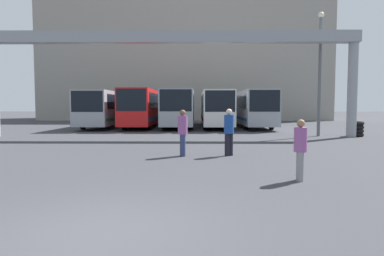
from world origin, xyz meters
TOP-DOWN VIEW (x-y plane):
  - ground_plane at (0.00, 0.00)m, footprint 200.00×200.00m
  - building_backdrop at (0.00, 44.48)m, footprint 38.16×12.00m
  - overhead_gantry at (0.00, 16.32)m, footprint 23.05×0.80m
  - bus_slot_0 at (-6.55, 25.56)m, footprint 2.60×10.99m
  - bus_slot_1 at (-3.28, 25.82)m, footprint 2.46×11.52m
  - bus_slot_2 at (0.00, 26.19)m, footprint 2.61×12.25m
  - bus_slot_3 at (3.28, 26.18)m, footprint 2.44×12.23m
  - bus_slot_4 at (6.55, 25.76)m, footprint 2.47×11.39m
  - pedestrian_near_right at (4.24, 3.83)m, footprint 0.34×0.34m
  - pedestrian_near_center at (2.79, 8.28)m, footprint 0.39×0.39m
  - pedestrian_near_left at (0.98, 8.15)m, footprint 0.38×0.38m
  - tire_stack at (11.65, 16.70)m, footprint 1.04×1.04m
  - lamp_post at (9.35, 16.82)m, footprint 0.36×0.36m

SIDE VIEW (x-z plane):
  - ground_plane at x=0.00m, z-range 0.00..0.00m
  - tire_stack at x=11.65m, z-range 0.00..0.96m
  - pedestrian_near_right at x=4.24m, z-range 0.05..1.67m
  - pedestrian_near_left at x=0.98m, z-range 0.06..1.87m
  - pedestrian_near_center at x=2.79m, z-range 0.06..1.91m
  - bus_slot_0 at x=-6.55m, z-range 0.24..3.39m
  - bus_slot_3 at x=3.28m, z-range 0.24..3.42m
  - bus_slot_4 at x=6.55m, z-range 0.24..3.45m
  - bus_slot_2 at x=0.00m, z-range 0.25..3.50m
  - bus_slot_1 at x=-3.28m, z-range 0.25..3.55m
  - lamp_post at x=9.35m, z-range 0.36..8.19m
  - overhead_gantry at x=0.00m, z-range 2.12..8.65m
  - building_backdrop at x=0.00m, z-range 0.00..16.83m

